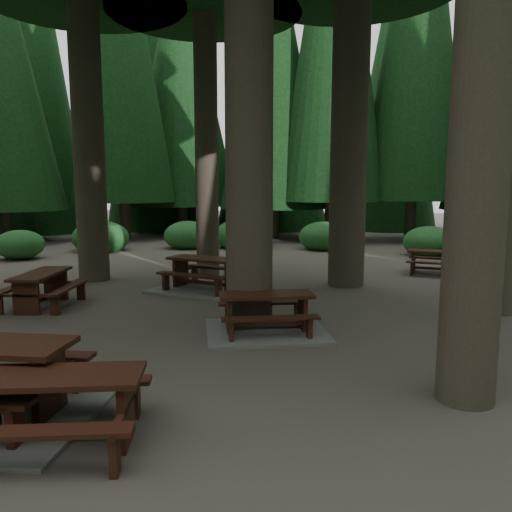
% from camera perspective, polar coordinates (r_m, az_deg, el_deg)
% --- Properties ---
extents(ground, '(80.00, 80.00, 0.00)m').
position_cam_1_polar(ground, '(9.23, -5.93, -7.67)').
color(ground, '#574F47').
rests_on(ground, ground).
extents(picnic_table_a, '(2.45, 2.23, 0.69)m').
position_cam_1_polar(picnic_table_a, '(8.56, 1.17, -7.34)').
color(picnic_table_a, gray).
rests_on(picnic_table_a, ground).
extents(picnic_table_b, '(1.62, 1.88, 0.72)m').
position_cam_1_polar(picnic_table_b, '(11.21, -23.31, -2.97)').
color(picnic_table_b, '#32190F').
rests_on(picnic_table_b, ground).
extents(picnic_table_c, '(2.74, 2.45, 0.79)m').
position_cam_1_polar(picnic_table_c, '(12.05, -5.77, -2.65)').
color(picnic_table_c, gray).
rests_on(picnic_table_c, ground).
extents(picnic_table_d, '(1.72, 1.47, 0.67)m').
position_cam_1_polar(picnic_table_d, '(15.04, 19.88, -0.29)').
color(picnic_table_d, '#32190F').
rests_on(picnic_table_d, ground).
extents(picnic_table_e, '(1.96, 1.73, 0.72)m').
position_cam_1_polar(picnic_table_e, '(5.32, -21.96, -14.84)').
color(picnic_table_e, '#32190F').
rests_on(picnic_table_e, ground).
extents(shrub_ring, '(23.86, 24.64, 1.49)m').
position_cam_1_polar(shrub_ring, '(9.66, -0.60, -4.48)').
color(shrub_ring, '#205F2F').
rests_on(shrub_ring, ground).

